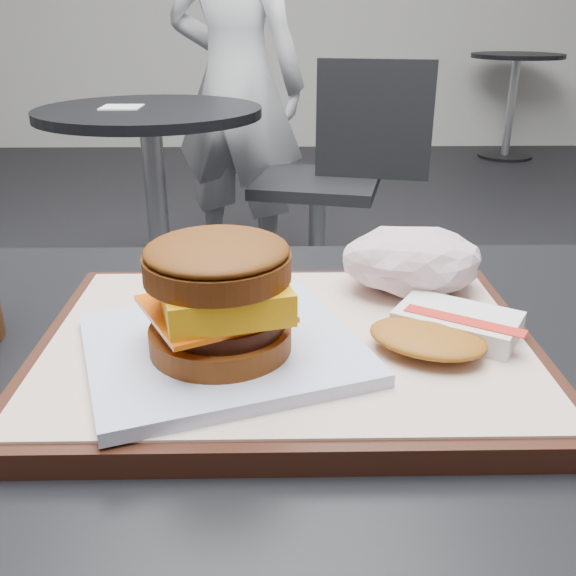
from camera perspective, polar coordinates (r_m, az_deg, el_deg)
The scene contains 10 objects.
customer_table at distance 0.59m, azimuth -5.49°, elevation -23.99°, with size 0.80×0.60×0.77m.
serving_tray at distance 0.50m, azimuth -0.04°, elevation -5.29°, with size 0.38×0.28×0.02m.
breakfast_sandwich at distance 0.45m, azimuth -6.03°, elevation -1.84°, with size 0.23×0.22×0.09m.
hash_brown at distance 0.50m, azimuth 13.70°, elevation -3.60°, with size 0.14×0.13×0.02m.
crumpled_wrapper at distance 0.58m, azimuth 11.00°, elevation 2.40°, with size 0.12×0.10×0.05m, color silver, non-canonical shape.
neighbor_table at distance 2.14m, azimuth -11.82°, elevation 10.12°, with size 0.70×0.70×0.75m.
napkin at distance 2.12m, azimuth -14.58°, elevation 15.30°, with size 0.12×0.12×0.00m, color white.
neighbor_chair at distance 2.31m, azimuth 4.39°, elevation 10.47°, with size 0.64×0.51×0.88m.
patron at distance 2.63m, azimuth -4.64°, elevation 17.66°, with size 0.56×0.37×1.53m, color silver.
bg_table_far at distance 5.23m, azimuth 19.48°, elevation 16.99°, with size 0.66×0.66×0.75m.
Camera 1 is at (0.04, -0.40, 1.02)m, focal length 40.00 mm.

